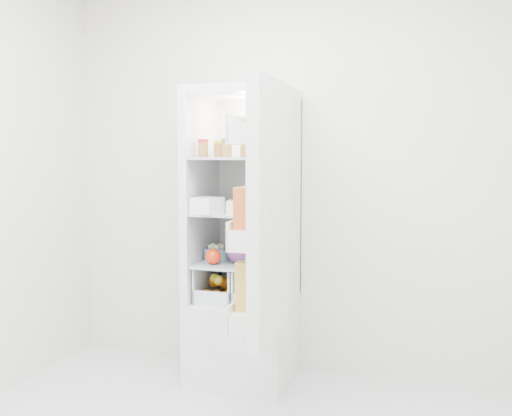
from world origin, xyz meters
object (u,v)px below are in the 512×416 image
(refrigerator, at_px, (246,272))
(red_cabbage, at_px, (241,248))
(fridge_door, at_px, (264,217))
(mushroom_bowl, at_px, (217,254))

(refrigerator, distance_m, red_cabbage, 0.22)
(refrigerator, bearing_deg, fridge_door, -64.31)
(refrigerator, xyz_separation_m, mushroom_bowl, (-0.17, -0.08, 0.12))
(red_cabbage, bearing_deg, mushroom_bowl, 161.44)
(refrigerator, height_order, red_cabbage, refrigerator)
(mushroom_bowl, distance_m, fridge_door, 0.80)
(mushroom_bowl, relative_size, fridge_door, 0.12)
(refrigerator, relative_size, mushroom_bowl, 11.63)
(refrigerator, bearing_deg, red_cabbage, -83.64)
(mushroom_bowl, xyz_separation_m, fridge_door, (0.47, -0.56, 0.31))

